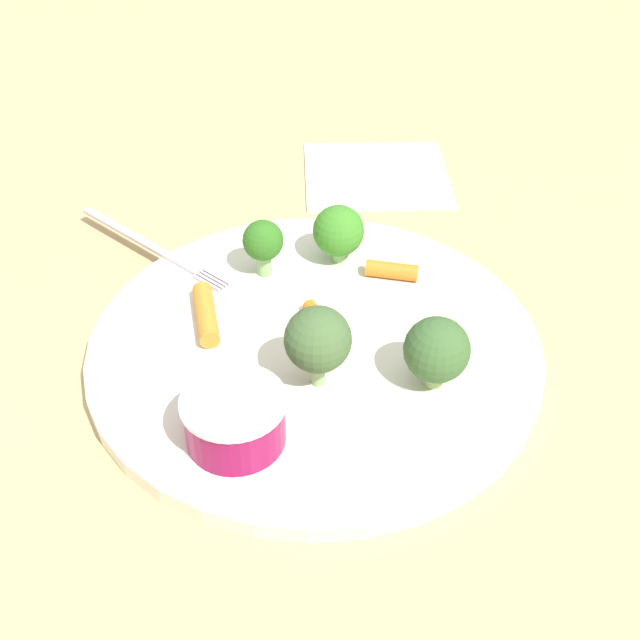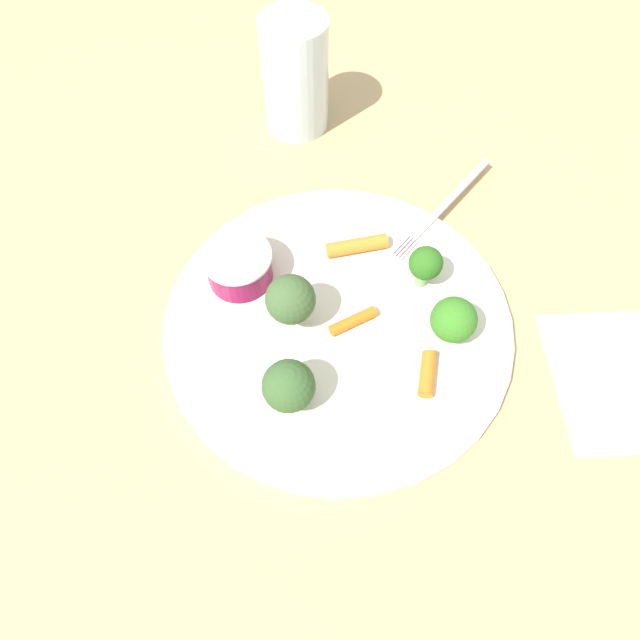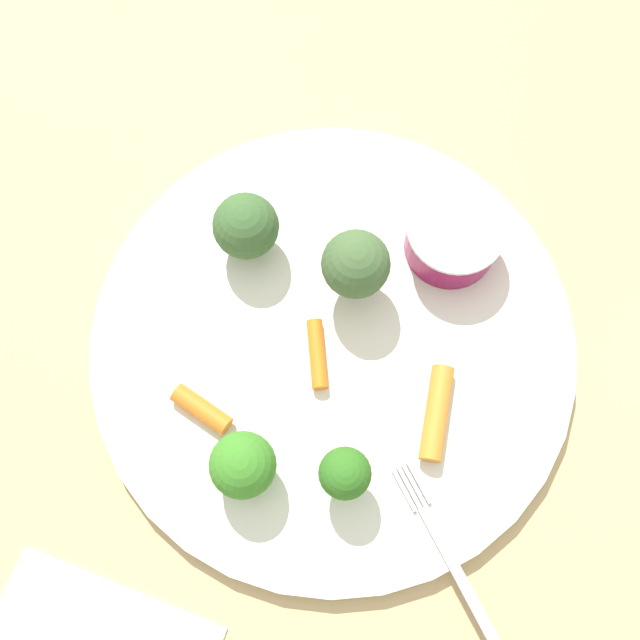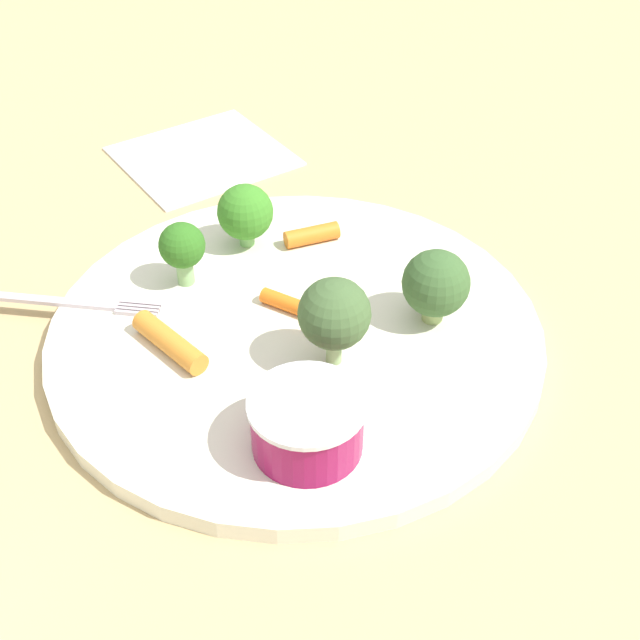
% 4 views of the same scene
% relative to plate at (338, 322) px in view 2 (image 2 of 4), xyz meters
% --- Properties ---
extents(ground_plane, '(2.40, 2.40, 0.00)m').
position_rel_plate_xyz_m(ground_plane, '(0.00, 0.00, -0.01)').
color(ground_plane, tan).
extents(plate, '(0.31, 0.31, 0.01)m').
position_rel_plate_xyz_m(plate, '(0.00, 0.00, 0.00)').
color(plate, silver).
rests_on(plate, ground_plane).
extents(sauce_cup, '(0.06, 0.06, 0.03)m').
position_rel_plate_xyz_m(sauce_cup, '(-0.01, -0.10, 0.02)').
color(sauce_cup, maroon).
rests_on(sauce_cup, plate).
extents(broccoli_floret_0, '(0.04, 0.04, 0.06)m').
position_rel_plate_xyz_m(broccoli_floret_0, '(0.02, -0.04, 0.04)').
color(broccoli_floret_0, '#90B372').
rests_on(broccoli_floret_0, plate).
extents(broccoli_floret_1, '(0.04, 0.04, 0.05)m').
position_rel_plate_xyz_m(broccoli_floret_1, '(0.09, -0.01, 0.03)').
color(broccoli_floret_1, '#98B366').
rests_on(broccoli_floret_1, plate).
extents(broccoli_floret_2, '(0.04, 0.04, 0.05)m').
position_rel_plate_xyz_m(broccoli_floret_2, '(-0.02, 0.09, 0.03)').
color(broccoli_floret_2, '#7FBF6A').
rests_on(broccoli_floret_2, plate).
extents(broccoli_floret_3, '(0.03, 0.03, 0.05)m').
position_rel_plate_xyz_m(broccoli_floret_3, '(-0.07, 0.06, 0.03)').
color(broccoli_floret_3, '#88B874').
rests_on(broccoli_floret_3, plate).
extents(carrot_stick_0, '(0.05, 0.06, 0.01)m').
position_rel_plate_xyz_m(carrot_stick_0, '(-0.08, -0.01, 0.01)').
color(carrot_stick_0, orange).
rests_on(carrot_stick_0, plate).
extents(carrot_stick_1, '(0.04, 0.02, 0.01)m').
position_rel_plate_xyz_m(carrot_stick_1, '(0.02, 0.09, 0.01)').
color(carrot_stick_1, orange).
rests_on(carrot_stick_1, plate).
extents(carrot_stick_2, '(0.04, 0.04, 0.01)m').
position_rel_plate_xyz_m(carrot_stick_2, '(0.00, 0.01, 0.01)').
color(carrot_stick_2, orange).
rests_on(carrot_stick_2, plate).
extents(fork, '(0.16, 0.06, 0.00)m').
position_rel_plate_xyz_m(fork, '(-0.16, 0.05, 0.01)').
color(fork, '#C1B3BD').
rests_on(fork, plate).
extents(drinking_glass, '(0.07, 0.07, 0.12)m').
position_rel_plate_xyz_m(drinking_glass, '(-0.24, -0.14, 0.06)').
color(drinking_glass, silver).
rests_on(drinking_glass, ground_plane).
extents(napkin, '(0.17, 0.17, 0.00)m').
position_rel_plate_xyz_m(napkin, '(-0.05, 0.25, -0.00)').
color(napkin, white).
rests_on(napkin, ground_plane).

